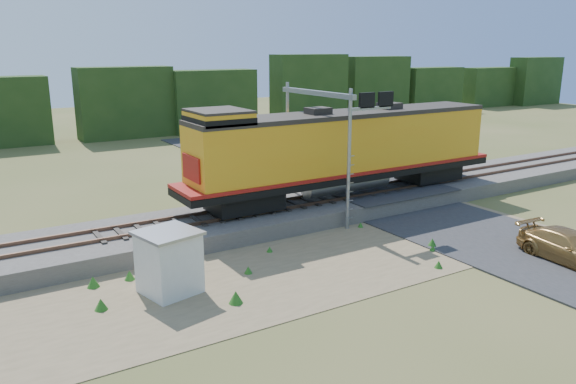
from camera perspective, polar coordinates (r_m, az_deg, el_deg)
ground at (r=24.13m, az=6.45°, el=-6.64°), size 140.00×140.00×0.00m
ballast at (r=28.69m, az=-0.91°, el=-2.24°), size 70.00×5.00×0.80m
rails at (r=28.56m, az=-0.92°, el=-1.32°), size 70.00×1.54×0.16m
dirt_shoulder at (r=23.41m, az=1.79°, el=-7.20°), size 26.00×8.00×0.03m
road at (r=29.20m, az=16.46°, el=-3.19°), size 7.00×66.00×0.86m
tree_line_north at (r=57.63m, az=-17.60°, el=8.29°), size 130.00×3.00×6.50m
weed_clumps at (r=22.36m, az=-0.88°, el=-8.31°), size 15.00×6.20×0.56m
locomotive at (r=30.16m, az=5.59°, el=4.38°), size 19.15×2.92×4.94m
shed at (r=20.77m, az=-11.99°, el=-6.96°), size 2.36×2.36×2.34m
signal_gantry at (r=28.55m, az=4.20°, el=7.35°), size 2.70×6.20×6.81m
car at (r=26.00m, az=26.76°, el=-5.07°), size 2.19×4.65×1.31m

